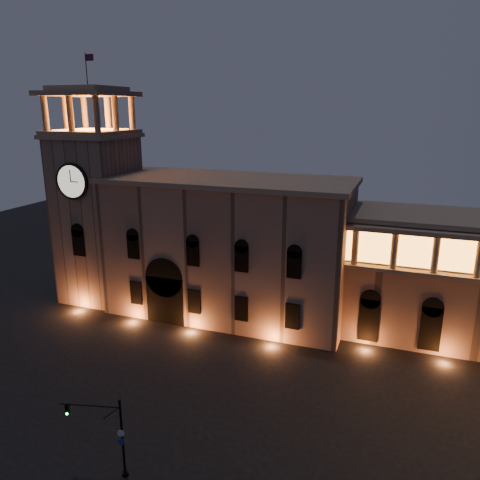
{
  "coord_description": "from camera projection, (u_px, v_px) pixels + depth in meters",
  "views": [
    {
      "loc": [
        18.78,
        -30.75,
        25.72
      ],
      "look_at": [
        1.79,
        16.0,
        11.68
      ],
      "focal_mm": 35.0,
      "sensor_mm": 36.0,
      "label": 1
    }
  ],
  "objects": [
    {
      "name": "ground",
      "position": [
        159.0,
        413.0,
        40.97
      ],
      "size": [
        160.0,
        160.0,
        0.0
      ],
      "primitive_type": "plane",
      "color": "black",
      "rests_on": "ground"
    },
    {
      "name": "government_building",
      "position": [
        227.0,
        247.0,
        59.11
      ],
      "size": [
        30.8,
        12.8,
        17.6
      ],
      "color": "#896B59",
      "rests_on": "ground"
    },
    {
      "name": "traffic_light",
      "position": [
        112.0,
        436.0,
        33.16
      ],
      "size": [
        4.51,
        1.38,
        6.34
      ],
      "rotation": [
        0.0,
        0.0,
        0.25
      ],
      "color": "black",
      "rests_on": "ground"
    },
    {
      "name": "clock_tower",
      "position": [
        98.0,
        210.0,
        63.29
      ],
      "size": [
        9.8,
        9.8,
        32.4
      ],
      "color": "#896B59",
      "rests_on": "ground"
    }
  ]
}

